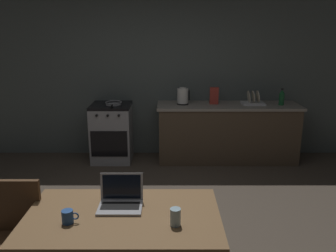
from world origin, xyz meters
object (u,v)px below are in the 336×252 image
(bottle, at_px, (283,97))
(cereal_box, at_px, (215,96))
(laptop, at_px, (122,201))
(stove_oven, at_px, (113,132))
(frying_pan, at_px, (114,103))
(coffee_mug, at_px, (69,217))
(chair, at_px, (14,232))
(dish_rack, at_px, (254,101))
(dining_table, at_px, (124,223))
(drinking_glass, at_px, (176,217))
(electric_kettle, at_px, (184,96))

(bottle, xyz_separation_m, cereal_box, (-1.01, 0.07, 0.01))
(laptop, xyz_separation_m, bottle, (2.06, 2.83, 0.24))
(laptop, bearing_deg, stove_oven, 110.18)
(frying_pan, xyz_separation_m, cereal_box, (1.53, 0.05, 0.10))
(frying_pan, height_order, coffee_mug, frying_pan)
(cereal_box, bearing_deg, bottle, -3.98)
(chair, relative_size, bottle, 3.52)
(laptop, relative_size, dish_rack, 0.94)
(laptop, height_order, bottle, bottle)
(dining_table, xyz_separation_m, chair, (-0.85, 0.12, -0.14))
(cereal_box, bearing_deg, dish_rack, -1.94)
(dining_table, distance_m, cereal_box, 3.21)
(frying_pan, xyz_separation_m, drinking_glass, (0.87, -3.11, -0.13))
(dining_table, relative_size, coffee_mug, 11.83)
(drinking_glass, bearing_deg, stove_oven, 106.35)
(dish_rack, bearing_deg, chair, -130.51)
(laptop, relative_size, drinking_glass, 2.65)
(chair, relative_size, cereal_box, 3.47)
(frying_pan, relative_size, dish_rack, 1.24)
(electric_kettle, bearing_deg, drinking_glass, -93.17)
(drinking_glass, bearing_deg, laptop, 147.23)
(electric_kettle, bearing_deg, frying_pan, -178.44)
(stove_oven, height_order, cereal_box, cereal_box)
(electric_kettle, distance_m, coffee_mug, 3.25)
(frying_pan, height_order, drinking_glass, frying_pan)
(chair, distance_m, coffee_mug, 0.60)
(chair, xyz_separation_m, coffee_mug, (0.50, -0.23, 0.26))
(electric_kettle, distance_m, dish_rack, 1.07)
(stove_oven, height_order, chair, same)
(drinking_glass, bearing_deg, dish_rack, 68.41)
(frying_pan, bearing_deg, coffee_mug, -87.25)
(bottle, height_order, coffee_mug, bottle)
(bottle, distance_m, drinking_glass, 3.51)
(stove_oven, height_order, dish_rack, dish_rack)
(coffee_mug, xyz_separation_m, drinking_glass, (0.73, -0.03, 0.01))
(electric_kettle, xyz_separation_m, drinking_glass, (-0.17, -3.14, -0.23))
(chair, bearing_deg, dish_rack, 63.38)
(coffee_mug, bearing_deg, stove_oven, 93.56)
(electric_kettle, bearing_deg, bottle, -1.93)
(chair, height_order, bottle, bottle)
(stove_oven, relative_size, bottle, 3.52)
(bottle, bearing_deg, stove_oven, 178.94)
(cereal_box, distance_m, dish_rack, 0.60)
(laptop, xyz_separation_m, frying_pan, (-0.48, 2.85, 0.14))
(coffee_mug, bearing_deg, cereal_box, 66.26)
(laptop, relative_size, coffee_mug, 2.73)
(chair, relative_size, dish_rack, 2.62)
(bottle, bearing_deg, coffee_mug, -127.89)
(stove_oven, relative_size, drinking_glass, 7.35)
(dining_table, bearing_deg, bottle, 55.50)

